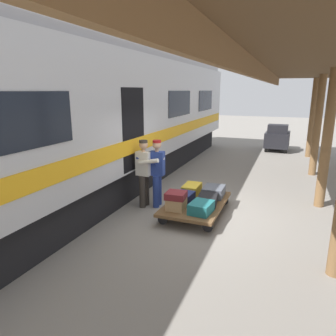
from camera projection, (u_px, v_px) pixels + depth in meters
name	position (u px, v px, depth m)	size (l,w,h in m)	color
ground_plane	(209.00, 215.00, 7.29)	(60.00, 60.00, 0.00)	gray
train_car	(83.00, 123.00, 8.02)	(3.02, 19.33, 4.00)	#B7BABF
luggage_cart	(196.00, 204.00, 7.30)	(1.28, 2.11, 0.29)	brown
suitcase_tan_vintage	(176.00, 203.00, 6.84)	(0.38, 0.45, 0.26)	tan
suitcase_yellow_case	(192.00, 189.00, 7.89)	(0.39, 0.63, 0.24)	gold
suitcase_slate_roller	(214.00, 191.00, 7.68)	(0.49, 0.62, 0.25)	#4C515B
suitcase_teal_softside	(201.00, 208.00, 6.64)	(0.44, 0.57, 0.23)	#1E666B
suitcase_navy_fabric	(185.00, 197.00, 7.37)	(0.38, 0.48, 0.20)	navy
suitcase_black_hardshell	(208.00, 199.00, 7.16)	(0.42, 0.63, 0.22)	black
suitcase_maroon_trunk	(176.00, 195.00, 6.76)	(0.43, 0.42, 0.15)	maroon
porter_in_overalls	(156.00, 171.00, 7.66)	(0.69, 0.46, 1.70)	navy
porter_by_door	(145.00, 171.00, 7.63)	(0.68, 0.44, 1.70)	#332D28
baggage_tug	(277.00, 138.00, 14.94)	(1.14, 1.73, 1.30)	black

